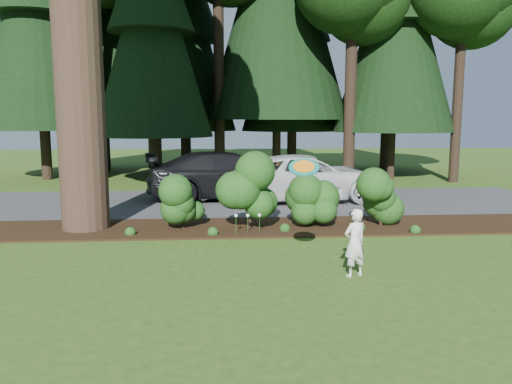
{
  "coord_description": "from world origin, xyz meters",
  "views": [
    {
      "loc": [
        -0.99,
        -10.05,
        2.95
      ],
      "look_at": [
        -0.18,
        1.19,
        1.3
      ],
      "focal_mm": 35.0,
      "sensor_mm": 36.0,
      "label": 1
    }
  ],
  "objects_px": {
    "car_white_suv": "(306,178)",
    "car_dark_suv": "(229,175)",
    "frisbee": "(304,167)",
    "car_silver_wagon": "(238,181)",
    "child": "(355,243)"
  },
  "relations": [
    {
      "from": "car_silver_wagon",
      "to": "car_dark_suv",
      "type": "xyz_separation_m",
      "value": [
        -0.35,
        0.16,
        0.21
      ]
    },
    {
      "from": "car_white_suv",
      "to": "car_dark_suv",
      "type": "relative_size",
      "value": 0.99
    },
    {
      "from": "car_white_suv",
      "to": "frisbee",
      "type": "relative_size",
      "value": 10.28
    },
    {
      "from": "car_dark_suv",
      "to": "frisbee",
      "type": "height_order",
      "value": "frisbee"
    },
    {
      "from": "car_silver_wagon",
      "to": "child",
      "type": "xyz_separation_m",
      "value": [
        1.85,
        -9.18,
        -0.04
      ]
    },
    {
      "from": "car_white_suv",
      "to": "car_dark_suv",
      "type": "xyz_separation_m",
      "value": [
        -2.8,
        0.58,
        0.04
      ]
    },
    {
      "from": "car_dark_suv",
      "to": "frisbee",
      "type": "distance_m",
      "value": 9.62
    },
    {
      "from": "child",
      "to": "car_silver_wagon",
      "type": "bearing_deg",
      "value": -103.38
    },
    {
      "from": "car_silver_wagon",
      "to": "car_white_suv",
      "type": "distance_m",
      "value": 2.49
    },
    {
      "from": "car_dark_suv",
      "to": "child",
      "type": "distance_m",
      "value": 9.6
    },
    {
      "from": "car_white_suv",
      "to": "car_dark_suv",
      "type": "height_order",
      "value": "car_dark_suv"
    },
    {
      "from": "car_silver_wagon",
      "to": "car_dark_suv",
      "type": "bearing_deg",
      "value": 72.83
    },
    {
      "from": "car_dark_suv",
      "to": "car_white_suv",
      "type": "bearing_deg",
      "value": -110.19
    },
    {
      "from": "car_silver_wagon",
      "to": "child",
      "type": "bearing_deg",
      "value": -161.44
    },
    {
      "from": "car_silver_wagon",
      "to": "frisbee",
      "type": "distance_m",
      "value": 9.46
    }
  ]
}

